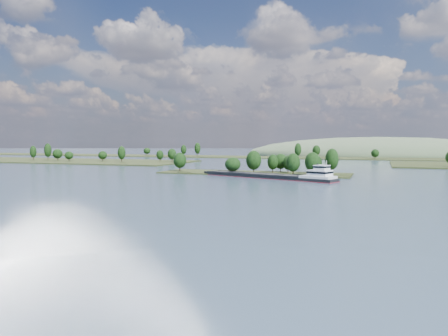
% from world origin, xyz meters
% --- Properties ---
extents(ground, '(1800.00, 1800.00, 0.00)m').
position_xyz_m(ground, '(0.00, 120.00, 0.00)').
color(ground, '#34445B').
rests_on(ground, ground).
extents(tree_island, '(100.00, 31.77, 14.13)m').
position_xyz_m(tree_island, '(6.95, 178.96, 3.77)').
color(tree_island, black).
rests_on(tree_island, ground).
extents(left_bank, '(300.00, 80.00, 16.01)m').
position_xyz_m(left_bank, '(-229.07, 260.15, 0.87)').
color(left_bank, black).
rests_on(left_bank, ground).
extents(back_shoreline, '(900.00, 60.00, 15.92)m').
position_xyz_m(back_shoreline, '(9.59, 399.80, 0.70)').
color(back_shoreline, black).
rests_on(back_shoreline, ground).
extents(hill_west, '(320.00, 160.00, 44.00)m').
position_xyz_m(hill_west, '(60.00, 500.00, 0.00)').
color(hill_west, '#485B3F').
rests_on(hill_west, ground).
extents(cargo_barge, '(69.94, 34.02, 9.71)m').
position_xyz_m(cargo_barge, '(16.86, 155.26, 1.22)').
color(cargo_barge, black).
rests_on(cargo_barge, ground).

